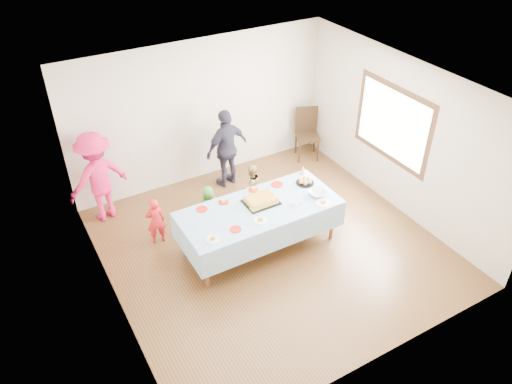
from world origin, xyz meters
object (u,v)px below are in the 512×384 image
birthday_cake (261,200)px  adult_left (98,177)px  dining_chair (307,130)px  party_table (259,210)px

birthday_cake → adult_left: (-2.02, 1.93, -0.01)m
birthday_cake → dining_chair: size_ratio=0.51×
adult_left → party_table: bearing=119.4°
party_table → dining_chair: bearing=41.4°
dining_chair → adult_left: adult_left is taller
party_table → dining_chair: 3.07m
birthday_cake → dining_chair: bearing=41.1°
dining_chair → birthday_cake: bearing=-115.7°
birthday_cake → adult_left: size_ratio=0.33×
dining_chair → party_table: bearing=-115.4°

